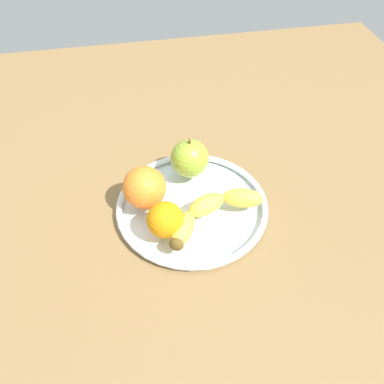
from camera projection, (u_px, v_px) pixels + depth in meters
ground_plane at (192, 216)px, 78.35cm from camera, size 137.43×137.43×4.00cm
fruit_bowl at (192, 206)px, 76.23cm from camera, size 28.22×28.22×1.80cm
banana at (210, 212)px, 71.84cm from camera, size 19.25×12.13×3.56cm
apple at (190, 158)px, 78.54cm from camera, size 7.47×7.47×8.27cm
orange_back_left at (144, 188)px, 72.90cm from camera, size 7.83×7.83×7.83cm
orange_front_right at (165, 220)px, 68.73cm from camera, size 6.35×6.35×6.35cm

